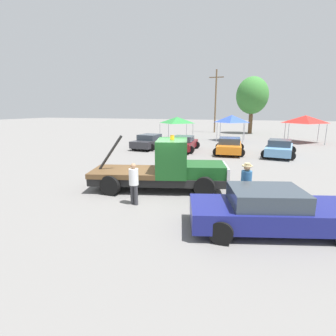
# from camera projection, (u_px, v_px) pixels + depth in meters

# --- Properties ---
(ground_plane) EXTENTS (160.00, 160.00, 0.00)m
(ground_plane) POSITION_uv_depth(u_px,v_px,m) (158.00, 189.00, 12.22)
(ground_plane) COLOR slate
(tow_truck) EXTENTS (6.45, 3.45, 2.53)m
(tow_truck) POSITION_uv_depth(u_px,v_px,m) (166.00, 169.00, 11.98)
(tow_truck) COLOR black
(tow_truck) RESTS_ON ground
(foreground_car) EXTENTS (5.32, 3.19, 1.34)m
(foreground_car) POSITION_uv_depth(u_px,v_px,m) (271.00, 210.00, 7.94)
(foreground_car) COLOR navy
(foreground_car) RESTS_ON ground
(person_near_truck) EXTENTS (0.39, 0.39, 1.77)m
(person_near_truck) POSITION_uv_depth(u_px,v_px,m) (246.00, 183.00, 9.50)
(person_near_truck) COLOR #847051
(person_near_truck) RESTS_ON ground
(person_at_hood) EXTENTS (0.37, 0.37, 1.65)m
(person_at_hood) POSITION_uv_depth(u_px,v_px,m) (134.00, 181.00, 10.08)
(person_at_hood) COLOR #38383D
(person_at_hood) RESTS_ON ground
(parked_car_charcoal) EXTENTS (2.75, 4.88, 1.34)m
(parked_car_charcoal) POSITION_uv_depth(u_px,v_px,m) (151.00, 141.00, 24.72)
(parked_car_charcoal) COLOR #2D2D33
(parked_car_charcoal) RESTS_ON ground
(parked_car_maroon) EXTENTS (2.59, 4.55, 1.34)m
(parked_car_maroon) POSITION_uv_depth(u_px,v_px,m) (184.00, 144.00, 23.22)
(parked_car_maroon) COLOR maroon
(parked_car_maroon) RESTS_ON ground
(parked_car_orange) EXTENTS (2.69, 4.72, 1.34)m
(parked_car_orange) POSITION_uv_depth(u_px,v_px,m) (229.00, 146.00, 21.84)
(parked_car_orange) COLOR orange
(parked_car_orange) RESTS_ON ground
(parked_car_skyblue) EXTENTS (2.79, 4.65, 1.34)m
(parked_car_skyblue) POSITION_uv_depth(u_px,v_px,m) (279.00, 148.00, 20.50)
(parked_car_skyblue) COLOR #669ED1
(parked_car_skyblue) RESTS_ON ground
(canopy_tent_green) EXTENTS (3.36, 3.36, 2.69)m
(canopy_tent_green) POSITION_uv_depth(u_px,v_px,m) (177.00, 120.00, 32.12)
(canopy_tent_green) COLOR #9E9EA3
(canopy_tent_green) RESTS_ON ground
(canopy_tent_blue) EXTENTS (2.95, 2.95, 2.96)m
(canopy_tent_blue) POSITION_uv_depth(u_px,v_px,m) (232.00, 119.00, 30.18)
(canopy_tent_blue) COLOR #9E9EA3
(canopy_tent_blue) RESTS_ON ground
(canopy_tent_red) EXTENTS (3.61, 3.61, 2.97)m
(canopy_tent_red) POSITION_uv_depth(u_px,v_px,m) (305.00, 119.00, 28.61)
(canopy_tent_red) COLOR #9E9EA3
(canopy_tent_red) RESTS_ON ground
(tree_left) EXTENTS (4.63, 4.63, 8.27)m
(tree_left) POSITION_uv_depth(u_px,v_px,m) (252.00, 96.00, 38.48)
(tree_left) COLOR brown
(tree_left) RESTS_ON ground
(traffic_cone) EXTENTS (0.40, 0.40, 0.55)m
(traffic_cone) POSITION_uv_depth(u_px,v_px,m) (248.00, 173.00, 14.28)
(traffic_cone) COLOR black
(traffic_cone) RESTS_ON ground
(utility_pole) EXTENTS (2.20, 0.24, 9.47)m
(utility_pole) POSITION_uv_depth(u_px,v_px,m) (216.00, 100.00, 40.44)
(utility_pole) COLOR brown
(utility_pole) RESTS_ON ground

